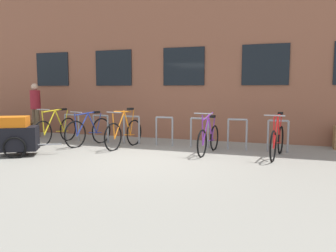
% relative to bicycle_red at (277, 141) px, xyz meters
% --- Properties ---
extents(ground_plane, '(42.00, 42.00, 0.00)m').
position_rel_bicycle_red_xyz_m(ground_plane, '(-2.81, -1.24, -0.39)').
color(ground_plane, gray).
extents(storefront_building, '(28.00, 7.54, 6.76)m').
position_rel_bicycle_red_xyz_m(storefront_building, '(-2.81, 5.71, 2.99)').
color(storefront_building, brown).
rests_on(storefront_building, ground).
extents(bike_rack, '(6.52, 0.05, 0.81)m').
position_rel_bicycle_red_xyz_m(bike_rack, '(-2.99, 0.66, 0.10)').
color(bike_rack, gray).
rests_on(bike_rack, ground).
extents(bicycle_red, '(0.44, 1.73, 1.05)m').
position_rel_bicycle_red_xyz_m(bicycle_red, '(0.00, 0.00, 0.00)').
color(bicycle_red, black).
rests_on(bicycle_red, ground).
extents(bicycle_orange, '(0.44, 1.71, 1.08)m').
position_rel_bicycle_red_xyz_m(bicycle_orange, '(-3.90, 0.01, 0.01)').
color(bicycle_orange, black).
rests_on(bicycle_orange, ground).
extents(bicycle_purple, '(0.44, 1.65, 1.04)m').
position_rel_bicycle_red_xyz_m(bicycle_purple, '(-1.60, -0.03, -0.02)').
color(bicycle_purple, black).
rests_on(bicycle_purple, ground).
extents(bicycle_blue, '(0.56, 1.69, 0.99)m').
position_rel_bicycle_red_xyz_m(bicycle_blue, '(-5.02, 0.06, 0.01)').
color(bicycle_blue, black).
rests_on(bicycle_blue, ground).
extents(bicycle_yellow, '(0.44, 1.77, 1.04)m').
position_rel_bicycle_red_xyz_m(bicycle_yellow, '(-6.15, 0.10, 0.00)').
color(bicycle_yellow, black).
rests_on(bicycle_yellow, ground).
extents(bike_trailer, '(1.41, 1.01, 0.95)m').
position_rel_bicycle_red_xyz_m(bike_trailer, '(-5.84, -1.77, 0.10)').
color(bike_trailer, black).
rests_on(bike_trailer, ground).
extents(wooden_bench, '(1.85, 0.40, 0.46)m').
position_rel_bicycle_red_xyz_m(wooden_bench, '(-8.81, 1.32, -0.04)').
color(wooden_bench, brown).
rests_on(wooden_bench, ground).
extents(person_browsing, '(0.34, 0.32, 1.75)m').
position_rel_bicycle_red_xyz_m(person_browsing, '(-7.53, 0.91, 0.62)').
color(person_browsing, brown).
rests_on(person_browsing, ground).
extents(backpack, '(0.30, 0.24, 0.44)m').
position_rel_bicycle_red_xyz_m(backpack, '(-7.68, -0.03, -0.17)').
color(backpack, black).
rests_on(backpack, ground).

